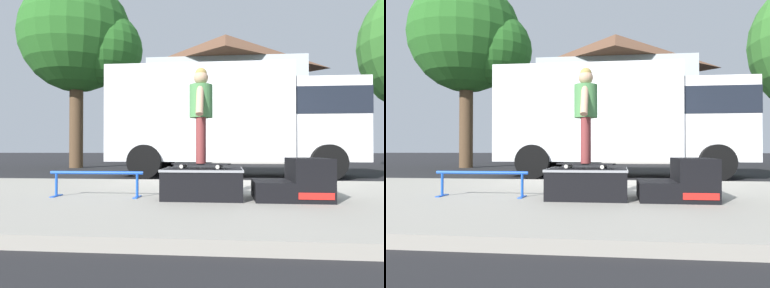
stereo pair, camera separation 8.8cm
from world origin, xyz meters
TOP-DOWN VIEW (x-y plane):
  - ground_plane at (0.00, 0.00)m, footprint 140.00×140.00m
  - sidewalk_slab at (0.00, -3.00)m, footprint 50.00×5.00m
  - skate_box at (-0.75, -3.33)m, footprint 1.05×0.82m
  - kicker_ramp at (0.48, -3.33)m, footprint 0.95×0.84m
  - grind_rail at (-2.22, -3.36)m, footprint 1.31×0.28m
  - skateboard at (-0.78, -3.30)m, footprint 0.80×0.34m
  - skater_kid at (-0.78, -3.30)m, footprint 0.32×0.67m
  - box_truck at (-0.21, 2.20)m, footprint 6.91×2.63m
  - street_tree_main at (-6.47, 6.23)m, footprint 5.15×4.68m
  - house_behind at (-0.48, 15.13)m, footprint 9.54×8.23m

SIDE VIEW (x-z plane):
  - ground_plane at x=0.00m, z-range 0.00..0.00m
  - sidewalk_slab at x=0.00m, z-range 0.00..0.12m
  - skate_box at x=-0.75m, z-range 0.13..0.53m
  - kicker_ramp at x=0.48m, z-range 0.07..0.61m
  - grind_rail at x=-2.22m, z-range 0.20..0.56m
  - skateboard at x=-0.78m, z-range 0.54..0.61m
  - skater_kid at x=-0.78m, z-range 0.70..2.00m
  - box_truck at x=-0.21m, z-range 0.18..3.23m
  - house_behind at x=-0.48m, z-range 0.04..8.44m
  - street_tree_main at x=-6.47m, z-range 1.45..9.36m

